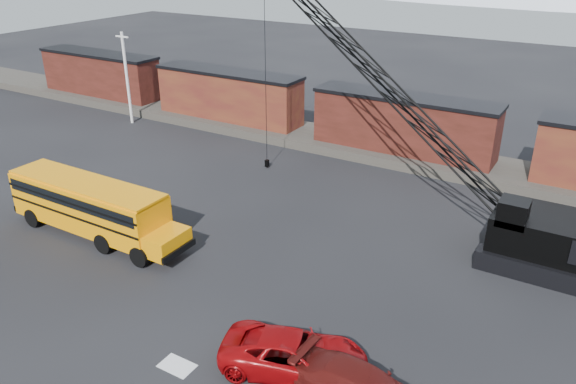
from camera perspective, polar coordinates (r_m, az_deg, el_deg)
name	(u,v)px	position (r m, az deg, el deg)	size (l,w,h in m)	color
ground	(228,309)	(26.11, -6.16, -11.75)	(160.00, 160.00, 0.00)	black
gravel_berm	(401,154)	(43.37, 11.42, 3.80)	(120.00, 5.00, 0.70)	#454038
boxcar_west_far	(100,73)	(60.63, -18.52, 11.35)	(13.70, 3.10, 4.17)	#511C16
boxcar_west_near	(229,95)	(49.89, -6.02, 9.81)	(13.70, 3.10, 4.17)	#4B1516
boxcar_mid	(404,123)	(42.59, 11.69, 6.83)	(13.70, 3.10, 4.17)	#511C16
utility_pole	(127,77)	(51.89, -16.05, 11.16)	(1.40, 0.24, 8.00)	silver
snow_patch	(177,366)	(23.51, -11.20, -16.94)	(1.40, 0.90, 0.02)	silver
school_bus	(93,206)	(32.80, -19.20, -1.39)	(11.65, 2.65, 3.19)	orange
red_pickup	(294,354)	(22.42, 0.63, -16.15)	(2.62, 5.68, 1.58)	#98070A
crawler_crane	(378,77)	(32.91, 9.18, 11.44)	(22.31, 6.52, 14.68)	black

